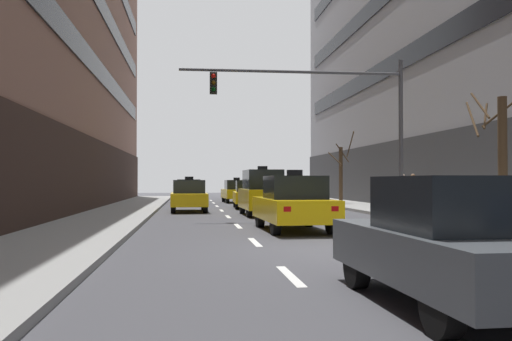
% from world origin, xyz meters
% --- Properties ---
extents(ground_plane, '(120.00, 120.00, 0.00)m').
position_xyz_m(ground_plane, '(0.00, 0.00, 0.00)').
color(ground_plane, '#424247').
extents(sidewalk_left, '(3.23, 80.00, 0.14)m').
position_xyz_m(sidewalk_left, '(-6.47, 0.00, 0.07)').
color(sidewalk_left, gray).
rests_on(sidewalk_left, ground).
extents(lane_stripe_l1_s3, '(0.16, 2.00, 0.01)m').
position_xyz_m(lane_stripe_l1_s3, '(-1.62, -3.00, 0.00)').
color(lane_stripe_l1_s3, silver).
rests_on(lane_stripe_l1_s3, ground).
extents(lane_stripe_l1_s4, '(0.16, 2.00, 0.01)m').
position_xyz_m(lane_stripe_l1_s4, '(-1.62, 2.00, 0.00)').
color(lane_stripe_l1_s4, silver).
rests_on(lane_stripe_l1_s4, ground).
extents(lane_stripe_l1_s5, '(0.16, 2.00, 0.01)m').
position_xyz_m(lane_stripe_l1_s5, '(-1.62, 7.00, 0.00)').
color(lane_stripe_l1_s5, silver).
rests_on(lane_stripe_l1_s5, ground).
extents(lane_stripe_l1_s6, '(0.16, 2.00, 0.01)m').
position_xyz_m(lane_stripe_l1_s6, '(-1.62, 12.00, 0.00)').
color(lane_stripe_l1_s6, silver).
rests_on(lane_stripe_l1_s6, ground).
extents(lane_stripe_l1_s7, '(0.16, 2.00, 0.01)m').
position_xyz_m(lane_stripe_l1_s7, '(-1.62, 17.00, 0.00)').
color(lane_stripe_l1_s7, silver).
rests_on(lane_stripe_l1_s7, ground).
extents(lane_stripe_l1_s8, '(0.16, 2.00, 0.01)m').
position_xyz_m(lane_stripe_l1_s8, '(-1.62, 22.00, 0.00)').
color(lane_stripe_l1_s8, silver).
rests_on(lane_stripe_l1_s8, ground).
extents(lane_stripe_l1_s9, '(0.16, 2.00, 0.01)m').
position_xyz_m(lane_stripe_l1_s9, '(-1.62, 27.00, 0.00)').
color(lane_stripe_l1_s9, silver).
rests_on(lane_stripe_l1_s9, ground).
extents(lane_stripe_l1_s10, '(0.16, 2.00, 0.01)m').
position_xyz_m(lane_stripe_l1_s10, '(-1.62, 32.00, 0.00)').
color(lane_stripe_l1_s10, silver).
rests_on(lane_stripe_l1_s10, ground).
extents(lane_stripe_l2_s3, '(0.16, 2.00, 0.01)m').
position_xyz_m(lane_stripe_l2_s3, '(1.62, -3.00, 0.00)').
color(lane_stripe_l2_s3, silver).
rests_on(lane_stripe_l2_s3, ground).
extents(lane_stripe_l2_s4, '(0.16, 2.00, 0.01)m').
position_xyz_m(lane_stripe_l2_s4, '(1.62, 2.00, 0.00)').
color(lane_stripe_l2_s4, silver).
rests_on(lane_stripe_l2_s4, ground).
extents(lane_stripe_l2_s5, '(0.16, 2.00, 0.01)m').
position_xyz_m(lane_stripe_l2_s5, '(1.62, 7.00, 0.00)').
color(lane_stripe_l2_s5, silver).
rests_on(lane_stripe_l2_s5, ground).
extents(lane_stripe_l2_s6, '(0.16, 2.00, 0.01)m').
position_xyz_m(lane_stripe_l2_s6, '(1.62, 12.00, 0.00)').
color(lane_stripe_l2_s6, silver).
rests_on(lane_stripe_l2_s6, ground).
extents(lane_stripe_l2_s7, '(0.16, 2.00, 0.01)m').
position_xyz_m(lane_stripe_l2_s7, '(1.62, 17.00, 0.00)').
color(lane_stripe_l2_s7, silver).
rests_on(lane_stripe_l2_s7, ground).
extents(lane_stripe_l2_s8, '(0.16, 2.00, 0.01)m').
position_xyz_m(lane_stripe_l2_s8, '(1.62, 22.00, 0.00)').
color(lane_stripe_l2_s8, silver).
rests_on(lane_stripe_l2_s8, ground).
extents(lane_stripe_l2_s9, '(0.16, 2.00, 0.01)m').
position_xyz_m(lane_stripe_l2_s9, '(1.62, 27.00, 0.00)').
color(lane_stripe_l2_s9, silver).
rests_on(lane_stripe_l2_s9, ground).
extents(lane_stripe_l2_s10, '(0.16, 2.00, 0.01)m').
position_xyz_m(lane_stripe_l2_s10, '(1.62, 32.00, 0.00)').
color(lane_stripe_l2_s10, silver).
rests_on(lane_stripe_l2_s10, ground).
extents(taxi_driving_0, '(2.04, 4.56, 1.87)m').
position_xyz_m(taxi_driving_0, '(-0.07, 5.03, 0.83)').
color(taxi_driving_0, black).
rests_on(taxi_driving_0, ground).
extents(taxi_driving_1, '(1.89, 4.20, 1.72)m').
position_xyz_m(taxi_driving_1, '(0.07, 19.21, 0.77)').
color(taxi_driving_1, black).
rests_on(taxi_driving_1, ground).
extents(taxi_driving_2, '(1.82, 4.22, 1.74)m').
position_xyz_m(taxi_driving_2, '(-3.29, 16.08, 0.78)').
color(taxi_driving_2, black).
rests_on(taxi_driving_2, ground).
extents(taxi_driving_3, '(1.95, 4.31, 1.76)m').
position_xyz_m(taxi_driving_3, '(0.01, 27.49, 0.78)').
color(taxi_driving_3, black).
rests_on(taxi_driving_3, ground).
extents(car_driving_4, '(1.88, 4.29, 1.59)m').
position_xyz_m(car_driving_4, '(-0.06, -5.47, 0.78)').
color(car_driving_4, black).
rests_on(car_driving_4, ground).
extents(car_driving_5, '(1.97, 4.40, 1.63)m').
position_xyz_m(car_driving_5, '(-3.29, 27.89, 0.80)').
color(car_driving_5, black).
rests_on(car_driving_5, ground).
extents(taxi_driving_6, '(1.83, 4.20, 2.19)m').
position_xyz_m(taxi_driving_6, '(-0.05, 12.68, 1.00)').
color(taxi_driving_6, black).
rests_on(taxi_driving_6, ground).
extents(traffic_signal_0, '(9.03, 0.35, 6.30)m').
position_xyz_m(traffic_signal_0, '(2.50, 9.91, 4.47)').
color(traffic_signal_0, '#4C4C51').
rests_on(traffic_signal_0, sidewalk_right).
extents(street_tree_0, '(1.51, 1.50, 4.48)m').
position_xyz_m(street_tree_0, '(6.16, 22.31, 2.05)').
color(street_tree_0, '#4C3823').
rests_on(street_tree_0, sidewalk_right).
extents(street_tree_1, '(1.82, 1.72, 4.17)m').
position_xyz_m(street_tree_1, '(6.10, 4.02, 2.25)').
color(street_tree_1, '#4C3823').
rests_on(street_tree_1, sidewalk_right).
extents(pedestrian_0, '(0.49, 0.32, 1.73)m').
position_xyz_m(pedestrian_0, '(7.32, 13.70, 1.15)').
color(pedestrian_0, black).
rests_on(pedestrian_0, sidewalk_right).
extents(pedestrian_1, '(0.36, 0.45, 1.71)m').
position_xyz_m(pedestrian_1, '(5.94, 11.53, 1.14)').
color(pedestrian_1, brown).
rests_on(pedestrian_1, sidewalk_right).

